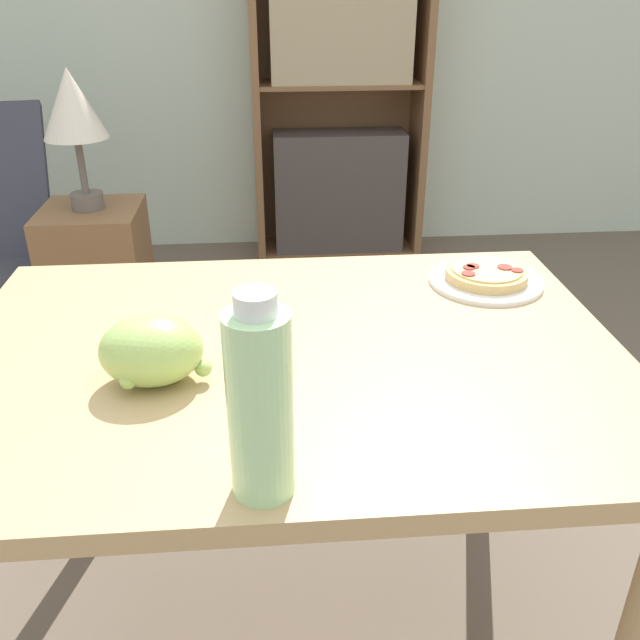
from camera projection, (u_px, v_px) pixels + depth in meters
dining_table at (290, 401)px, 1.20m from camera, size 1.15×0.82×0.75m
pizza_on_plate at (486, 277)px, 1.39m from camera, size 0.23×0.23×0.04m
grape_bunch at (151, 351)px, 1.04m from camera, size 0.17×0.13×0.11m
drink_bottle at (260, 403)px, 0.79m from camera, size 0.08×0.08×0.27m
bookshelf at (339, 100)px, 3.26m from camera, size 0.84×0.32×1.70m
side_table at (101, 287)px, 2.48m from camera, size 0.34×0.34×0.60m
table_lamp at (73, 111)px, 2.19m from camera, size 0.21×0.21×0.46m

